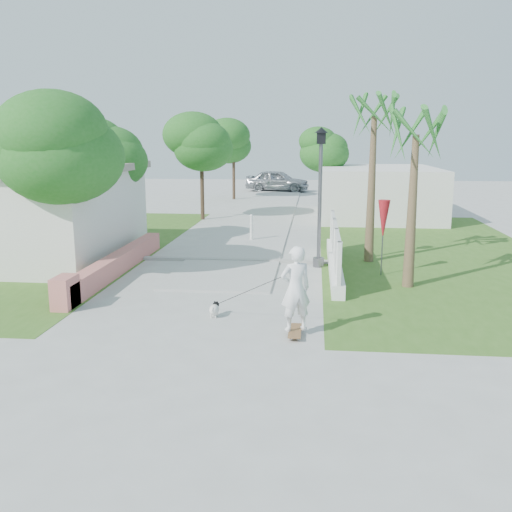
# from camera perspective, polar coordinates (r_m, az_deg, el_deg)

# --- Properties ---
(ground) EXTENTS (90.00, 90.00, 0.00)m
(ground) POSITION_cam_1_polar(r_m,az_deg,el_deg) (13.64, -6.01, -5.87)
(ground) COLOR #B7B7B2
(ground) RESTS_ON ground
(path_strip) EXTENTS (3.20, 36.00, 0.06)m
(path_strip) POSITION_cam_1_polar(r_m,az_deg,el_deg) (33.08, 1.13, 4.63)
(path_strip) COLOR #B7B7B2
(path_strip) RESTS_ON ground
(curb) EXTENTS (6.50, 0.25, 0.10)m
(curb) POSITION_cam_1_polar(r_m,az_deg,el_deg) (19.35, -2.37, -0.40)
(curb) COLOR #999993
(curb) RESTS_ON ground
(grass_left) EXTENTS (8.00, 20.00, 0.01)m
(grass_left) POSITION_cam_1_polar(r_m,az_deg,el_deg) (23.26, -18.96, 0.91)
(grass_left) COLOR #3A6520
(grass_left) RESTS_ON ground
(grass_right) EXTENTS (8.00, 20.00, 0.01)m
(grass_right) POSITION_cam_1_polar(r_m,az_deg,el_deg) (21.54, 17.20, 0.20)
(grass_right) COLOR #3A6520
(grass_right) RESTS_ON ground
(pink_wall) EXTENTS (0.45, 8.20, 0.80)m
(pink_wall) POSITION_cam_1_polar(r_m,az_deg,el_deg) (17.77, -14.13, -0.98)
(pink_wall) COLOR #C67465
(pink_wall) RESTS_ON ground
(house_left) EXTENTS (8.40, 7.40, 3.23)m
(house_left) POSITION_cam_1_polar(r_m,az_deg,el_deg) (21.72, -23.84, 4.18)
(house_left) COLOR silver
(house_left) RESTS_ON ground
(lattice_fence) EXTENTS (0.35, 7.00, 1.50)m
(lattice_fence) POSITION_cam_1_polar(r_m,az_deg,el_deg) (18.08, 7.88, 0.24)
(lattice_fence) COLOR white
(lattice_fence) RESTS_ON ground
(building_right) EXTENTS (6.00, 8.00, 2.60)m
(building_right) POSITION_cam_1_polar(r_m,az_deg,el_deg) (31.01, 12.00, 6.27)
(building_right) COLOR silver
(building_right) RESTS_ON ground
(street_lamp) EXTENTS (0.44, 0.44, 4.44)m
(street_lamp) POSITION_cam_1_polar(r_m,az_deg,el_deg) (18.29, 6.42, 6.37)
(street_lamp) COLOR #59595E
(street_lamp) RESTS_ON ground
(bollard) EXTENTS (0.14, 0.14, 1.09)m
(bollard) POSITION_cam_1_polar(r_m,az_deg,el_deg) (23.13, -0.46, 2.95)
(bollard) COLOR white
(bollard) RESTS_ON ground
(patio_umbrella) EXTENTS (0.36, 0.36, 2.30)m
(patio_umbrella) POSITION_cam_1_polar(r_m,az_deg,el_deg) (17.50, 12.63, 3.48)
(patio_umbrella) COLOR #59595E
(patio_umbrella) RESTS_ON ground
(tree_left_near) EXTENTS (3.60, 3.60, 5.28)m
(tree_left_near) POSITION_cam_1_polar(r_m,az_deg,el_deg) (17.28, -19.11, 10.14)
(tree_left_near) COLOR #4C3826
(tree_left_near) RESTS_ON ground
(tree_left_mid) EXTENTS (3.20, 3.20, 4.85)m
(tree_left_mid) POSITION_cam_1_polar(r_m,az_deg,el_deg) (22.75, -15.51, 9.75)
(tree_left_mid) COLOR #4C3826
(tree_left_mid) RESTS_ON ground
(tree_path_left) EXTENTS (3.40, 3.40, 5.23)m
(tree_path_left) POSITION_cam_1_polar(r_m,az_deg,el_deg) (29.26, -5.46, 11.10)
(tree_path_left) COLOR #4C3826
(tree_path_left) RESTS_ON ground
(tree_path_right) EXTENTS (3.00, 3.00, 4.79)m
(tree_path_right) POSITION_cam_1_polar(r_m,az_deg,el_deg) (32.70, 6.87, 10.56)
(tree_path_right) COLOR #4C3826
(tree_path_right) RESTS_ON ground
(tree_path_far) EXTENTS (3.20, 3.20, 5.17)m
(tree_path_far) POSITION_cam_1_polar(r_m,az_deg,el_deg) (39.09, -2.24, 11.28)
(tree_path_far) COLOR #4C3826
(tree_path_far) RESTS_ON ground
(palm_far) EXTENTS (1.80, 1.80, 5.30)m
(palm_far) POSITION_cam_1_polar(r_m,az_deg,el_deg) (19.31, 11.72, 12.60)
(palm_far) COLOR brown
(palm_far) RESTS_ON ground
(palm_near) EXTENTS (1.80, 1.80, 4.70)m
(palm_near) POSITION_cam_1_polar(r_m,az_deg,el_deg) (16.13, 15.67, 10.75)
(palm_near) COLOR brown
(palm_near) RESTS_ON ground
(skateboarder) EXTENTS (2.31, 1.73, 1.93)m
(skateboarder) POSITION_cam_1_polar(r_m,az_deg,el_deg) (12.55, 0.08, -3.50)
(skateboarder) COLOR brown
(skateboarder) RESTS_ON ground
(dog) EXTENTS (0.25, 0.51, 0.35)m
(dog) POSITION_cam_1_polar(r_m,az_deg,el_deg) (13.42, -4.17, -5.30)
(dog) COLOR silver
(dog) RESTS_ON ground
(parked_car) EXTENTS (5.16, 2.75, 1.67)m
(parked_car) POSITION_cam_1_polar(r_m,az_deg,el_deg) (45.02, 2.17, 7.54)
(parked_car) COLOR #979A9E
(parked_car) RESTS_ON ground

